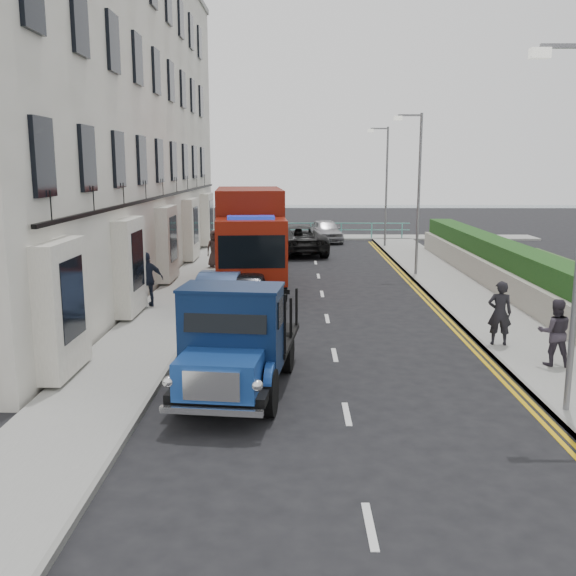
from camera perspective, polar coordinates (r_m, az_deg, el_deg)
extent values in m
plane|color=black|center=(14.82, 4.64, -8.21)|extent=(120.00, 120.00, 0.00)
cube|color=gray|center=(23.83, -9.45, -0.83)|extent=(2.40, 38.00, 0.12)
cube|color=gray|center=(24.30, 15.73, -0.87)|extent=(2.60, 38.00, 0.12)
cube|color=gray|center=(43.24, 2.02, 4.53)|extent=(30.00, 2.50, 0.12)
plane|color=slate|center=(74.13, 1.46, 7.13)|extent=(120.00, 120.00, 0.00)
cube|color=silver|center=(28.35, -17.33, 14.78)|extent=(6.00, 30.00, 14.00)
cube|color=black|center=(27.51, -10.61, 8.12)|extent=(0.12, 28.00, 0.10)
cube|color=#B2AD9E|center=(24.58, 18.72, 0.25)|extent=(0.30, 28.00, 1.00)
cube|color=#164518|center=(24.74, 20.32, 1.16)|extent=(1.20, 28.00, 1.70)
cube|color=#59B2A5|center=(42.35, 2.05, 5.78)|extent=(13.00, 0.08, 0.06)
cube|color=#59B2A5|center=(42.39, 2.05, 5.20)|extent=(13.00, 0.06, 0.05)
cube|color=slate|center=(13.07, 23.69, 19.10)|extent=(1.00, 0.08, 0.08)
cube|color=beige|center=(12.87, 21.49, 18.85)|extent=(0.35, 0.18, 0.18)
cylinder|color=slate|center=(28.50, 11.54, 7.97)|extent=(0.12, 0.12, 7.00)
cube|color=slate|center=(28.45, 10.78, 14.85)|extent=(1.00, 0.08, 0.08)
cube|color=beige|center=(28.37, 9.74, 14.66)|extent=(0.35, 0.18, 0.18)
cylinder|color=slate|center=(38.36, 8.74, 8.76)|extent=(0.12, 0.12, 7.00)
cube|color=slate|center=(38.33, 8.13, 13.86)|extent=(1.00, 0.08, 0.08)
cube|color=beige|center=(38.26, 7.36, 13.70)|extent=(0.35, 0.18, 0.18)
cylinder|color=black|center=(13.00, -9.38, -8.86)|extent=(0.36, 0.97, 0.95)
cylinder|color=black|center=(12.64, -1.67, -9.30)|extent=(0.36, 0.97, 0.95)
cylinder|color=black|center=(15.55, -6.52, -5.48)|extent=(0.36, 0.97, 0.95)
cylinder|color=black|center=(15.25, -0.10, -5.74)|extent=(0.36, 0.97, 0.95)
cube|color=black|center=(14.03, -4.36, -6.66)|extent=(2.39, 4.93, 0.18)
cube|color=navy|center=(12.22, -6.08, -7.62)|extent=(1.67, 1.45, 0.71)
cube|color=silver|center=(11.61, -6.82, -8.64)|extent=(1.04, 0.19, 0.54)
cube|color=#0B1D40|center=(13.13, -5.01, -3.73)|extent=(2.10, 1.40, 1.73)
cube|color=black|center=(15.09, -3.49, -4.49)|extent=(2.37, 2.98, 0.12)
cylinder|color=black|center=(22.88, -5.95, 0.06)|extent=(0.43, 1.15, 1.13)
cylinder|color=black|center=(22.92, -0.56, 0.14)|extent=(0.43, 1.15, 1.13)
cylinder|color=black|center=(26.01, -5.76, 1.37)|extent=(0.43, 1.15, 1.13)
cylinder|color=black|center=(26.05, -1.02, 1.44)|extent=(0.43, 1.15, 1.13)
cylinder|color=black|center=(28.24, -5.66, 2.13)|extent=(0.43, 1.15, 1.13)
cylinder|color=black|center=(28.27, -1.28, 2.19)|extent=(0.43, 1.15, 1.13)
cube|color=black|center=(25.47, -3.37, 1.67)|extent=(2.97, 7.36, 0.26)
cube|color=maroon|center=(22.67, -3.29, 3.29)|extent=(2.62, 2.16, 2.26)
cube|color=black|center=(21.72, -3.24, 3.23)|extent=(2.26, 0.28, 1.13)
cube|color=maroon|center=(26.39, -3.46, 5.48)|extent=(3.02, 5.54, 3.08)
imported|color=black|center=(21.43, -3.57, -0.35)|extent=(1.77, 4.00, 1.34)
imported|color=#4C69A4|center=(21.54, -6.22, -0.40)|extent=(1.72, 4.04, 1.29)
imported|color=#B8B9BD|center=(32.28, -2.15, 3.40)|extent=(2.19, 4.54, 1.27)
imported|color=black|center=(35.58, 0.77, 4.36)|extent=(3.66, 6.13, 1.60)
imported|color=#9C9BA0|center=(41.22, 3.37, 5.11)|extent=(2.30, 4.38, 1.42)
imported|color=black|center=(17.89, 18.30, -2.12)|extent=(0.68, 0.50, 1.72)
imported|color=#37303B|center=(16.53, 22.63, -3.66)|extent=(0.88, 0.75, 1.62)
imported|color=black|center=(22.08, -12.38, 0.74)|extent=(1.17, 0.93, 1.85)
imported|color=#3C2D2B|center=(30.27, -6.53, 3.50)|extent=(1.01, 0.92, 1.73)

